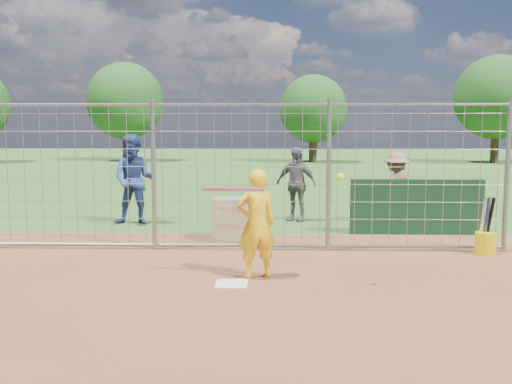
{
  "coord_description": "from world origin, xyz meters",
  "views": [
    {
      "loc": [
        0.57,
        -7.7,
        2.1
      ],
      "look_at": [
        0.3,
        0.8,
        1.15
      ],
      "focal_mm": 40.0,
      "sensor_mm": 36.0,
      "label": 1
    }
  ],
  "objects_px": {
    "bucket_with_bats": "(485,240)",
    "equipment_bin": "(234,219)",
    "batter": "(256,224)",
    "bystander_a": "(134,180)",
    "bystander_b": "(296,184)",
    "bystander_c": "(396,188)"
  },
  "relations": [
    {
      "from": "bystander_b",
      "to": "bystander_c",
      "type": "relative_size",
      "value": 1.06
    },
    {
      "from": "equipment_bin",
      "to": "bucket_with_bats",
      "type": "height_order",
      "value": "bucket_with_bats"
    },
    {
      "from": "bystander_c",
      "to": "equipment_bin",
      "type": "bearing_deg",
      "value": 9.61
    },
    {
      "from": "bystander_a",
      "to": "bucket_with_bats",
      "type": "relative_size",
      "value": 2.03
    },
    {
      "from": "batter",
      "to": "equipment_bin",
      "type": "bearing_deg",
      "value": -99.15
    },
    {
      "from": "batter",
      "to": "equipment_bin",
      "type": "xyz_separation_m",
      "value": [
        -0.51,
        2.7,
        -0.37
      ]
    },
    {
      "from": "bystander_b",
      "to": "bystander_c",
      "type": "xyz_separation_m",
      "value": [
        2.17,
        -0.42,
        -0.05
      ]
    },
    {
      "from": "batter",
      "to": "bystander_b",
      "type": "xyz_separation_m",
      "value": [
        0.75,
        5.06,
        0.07
      ]
    },
    {
      "from": "batter",
      "to": "equipment_bin",
      "type": "height_order",
      "value": "batter"
    },
    {
      "from": "batter",
      "to": "bystander_c",
      "type": "height_order",
      "value": "bystander_c"
    },
    {
      "from": "bystander_b",
      "to": "bucket_with_bats",
      "type": "height_order",
      "value": "bystander_b"
    },
    {
      "from": "batter",
      "to": "bystander_a",
      "type": "relative_size",
      "value": 0.78
    },
    {
      "from": "bystander_b",
      "to": "batter",
      "type": "bearing_deg",
      "value": -69.58
    },
    {
      "from": "batter",
      "to": "bystander_c",
      "type": "distance_m",
      "value": 5.48
    },
    {
      "from": "bystander_a",
      "to": "bystander_c",
      "type": "relative_size",
      "value": 1.24
    },
    {
      "from": "equipment_bin",
      "to": "bucket_with_bats",
      "type": "relative_size",
      "value": 0.82
    },
    {
      "from": "equipment_bin",
      "to": "bystander_a",
      "type": "bearing_deg",
      "value": 138.18
    },
    {
      "from": "bystander_c",
      "to": "bystander_a",
      "type": "bearing_deg",
      "value": -18.06
    },
    {
      "from": "batter",
      "to": "bucket_with_bats",
      "type": "relative_size",
      "value": 1.59
    },
    {
      "from": "bystander_a",
      "to": "bucket_with_bats",
      "type": "bearing_deg",
      "value": -23.22
    },
    {
      "from": "bystander_a",
      "to": "equipment_bin",
      "type": "relative_size",
      "value": 2.47
    },
    {
      "from": "bucket_with_bats",
      "to": "equipment_bin",
      "type": "bearing_deg",
      "value": 165.61
    }
  ]
}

